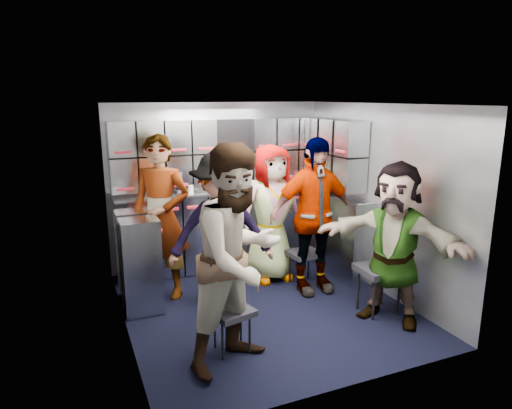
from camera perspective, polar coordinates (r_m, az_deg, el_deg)
name	(u,v)px	position (r m, az deg, el deg)	size (l,w,h in m)	color
floor	(264,307)	(4.96, 0.97, -12.63)	(3.00, 3.00, 0.00)	black
wall_back	(218,185)	(5.96, -4.81, 2.49)	(2.80, 0.04, 2.10)	gray
wall_left	(121,226)	(4.25, -16.57, -2.55)	(0.04, 3.00, 2.10)	gray
wall_right	(378,199)	(5.30, 15.01, 0.68)	(0.04, 3.00, 2.10)	gray
ceiling	(265,104)	(4.45, 1.07, 12.43)	(2.80, 3.00, 0.02)	silver
cart_bank_back	(224,230)	(5.90, -4.07, -3.17)	(2.68, 0.38, 0.99)	#9BA0AA
cart_bank_left	(139,261)	(4.97, -14.47, -6.82)	(0.38, 0.76, 0.99)	#9BA0AA
counter	(223,190)	(5.78, -4.15, 1.78)	(2.68, 0.42, 0.03)	silver
locker_bank_back	(221,152)	(5.76, -4.42, 6.53)	(2.68, 0.28, 0.82)	#9BA0AA
locker_bank_right	(334,153)	(5.71, 9.78, 6.32)	(0.28, 1.00, 0.82)	#9BA0AA
right_cabinet	(336,233)	(5.83, 9.92, -3.51)	(0.28, 1.20, 1.00)	#9BA0AA
coffee_niche	(233,153)	(5.87, -2.93, 6.49)	(0.46, 0.16, 0.84)	black
red_latch_strip	(228,204)	(5.62, -3.47, 0.06)	(2.60, 0.02, 0.03)	#B31C2C
jump_seat_near_left	(232,314)	(4.04, -3.05, -13.49)	(0.40, 0.38, 0.40)	black
jump_seat_mid_left	(217,267)	(4.94, -4.93, -7.75)	(0.47, 0.45, 0.45)	black
jump_seat_center	(265,242)	(5.69, 1.15, -4.76)	(0.46, 0.45, 0.45)	black
jump_seat_mid_right	(304,255)	(5.40, 6.02, -6.32)	(0.37, 0.35, 0.41)	black
jump_seat_near_right	(380,272)	(4.84, 15.20, -8.15)	(0.43, 0.41, 0.49)	black
attendant_standing	(161,218)	(5.03, -11.78, -1.61)	(0.65, 0.43, 1.79)	black
attendant_arc_a	(239,258)	(3.66, -2.19, -6.72)	(0.89, 0.70, 1.84)	black
attendant_arc_b	(221,233)	(4.64, -4.35, -3.55)	(1.07, 0.61, 1.65)	black
attendant_arc_c	(271,213)	(5.42, 1.94, -1.12)	(0.80, 0.52, 1.64)	black
attendant_arc_d	(313,216)	(5.10, 7.13, -1.47)	(1.03, 0.43, 1.75)	black
attendant_arc_e	(394,243)	(4.59, 16.85, -4.68)	(1.48, 0.47, 1.59)	black
bottle_left	(180,183)	(5.55, -9.47, 2.72)	(0.07, 0.07, 0.27)	white
bottle_mid	(242,179)	(5.78, -1.72, 3.22)	(0.06, 0.06, 0.25)	white
bottle_right	(262,178)	(5.89, 0.81, 3.29)	(0.06, 0.06, 0.22)	white
cup_left	(190,189)	(5.59, -8.19, 1.94)	(0.07, 0.07, 0.10)	beige
cup_right	(254,184)	(5.85, -0.22, 2.57)	(0.09, 0.09, 0.09)	beige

